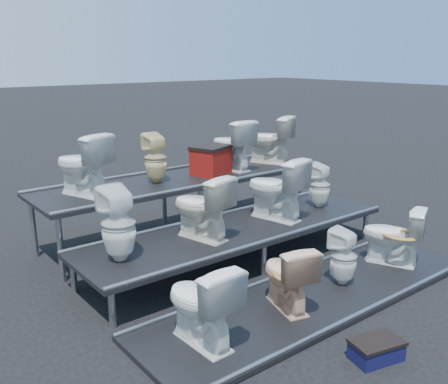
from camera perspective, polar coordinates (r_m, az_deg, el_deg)
ground at (r=6.47m, az=1.62°, el=-7.99°), size 80.00×80.00×0.00m
tier_front at (r=5.61m, az=10.31°, el=-11.72°), size 4.20×1.20×0.06m
tier_mid at (r=6.38m, az=1.64°, el=-6.09°), size 4.20×1.20×0.46m
tier_back at (r=7.31m, az=-4.88°, el=-1.68°), size 4.20×1.20×0.86m
toilet_0 at (r=4.51m, az=-2.66°, el=-12.54°), size 0.46×0.78×0.78m
toilet_1 at (r=5.16m, az=7.21°, el=-9.42°), size 0.57×0.77×0.70m
toilet_2 at (r=5.79m, az=13.51°, el=-7.19°), size 0.34×0.35×0.65m
toilet_3 at (r=6.49m, az=18.70°, el=-4.70°), size 0.67×0.82×0.73m
toilet_4 at (r=5.33m, az=-11.98°, el=-3.60°), size 0.37×0.38×0.80m
toilet_5 at (r=5.85m, az=-2.62°, el=-1.71°), size 0.60×0.84×0.78m
toilet_6 at (r=6.58m, az=5.91°, el=0.43°), size 0.62×0.90×0.83m
toilet_7 at (r=7.22m, az=10.87°, el=0.78°), size 0.33×0.34×0.64m
toilet_8 at (r=6.45m, az=-15.93°, el=3.06°), size 0.67×0.88×0.79m
toilet_9 at (r=6.91m, az=-7.83°, el=3.86°), size 0.32×0.33×0.69m
toilet_10 at (r=7.65m, az=0.85°, el=5.44°), size 0.44×0.76×0.77m
toilet_11 at (r=8.16m, az=5.17°, el=6.00°), size 0.70×0.87×0.77m
red_crate at (r=7.38m, az=-1.53°, el=3.50°), size 0.63×0.57×0.38m
step_stool at (r=4.74m, az=17.01°, el=-17.02°), size 0.48×0.36×0.16m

